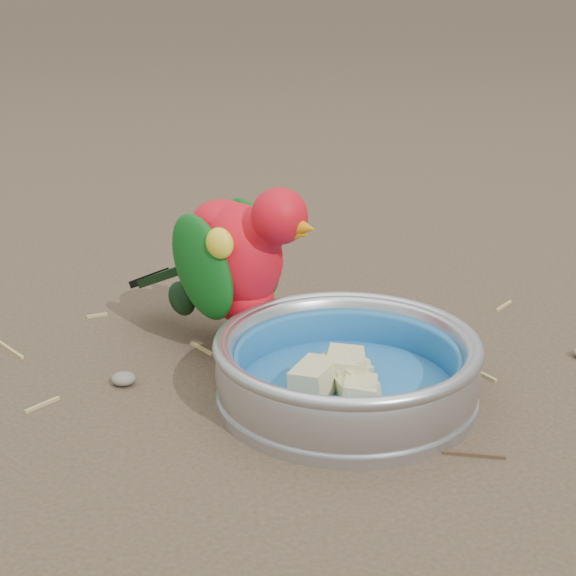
{
  "coord_description": "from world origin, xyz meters",
  "views": [
    {
      "loc": [
        -0.08,
        -0.67,
        0.37
      ],
      "look_at": [
        -0.02,
        0.12,
        0.08
      ],
      "focal_mm": 55.0,
      "sensor_mm": 36.0,
      "label": 1
    }
  ],
  "objects": [
    {
      "name": "ground",
      "position": [
        0.0,
        0.0,
        0.0
      ],
      "size": [
        60.0,
        60.0,
        0.0
      ],
      "primitive_type": "plane",
      "color": "#48382A"
    },
    {
      "name": "fruit_wedges",
      "position": [
        0.03,
        0.03,
        0.03
      ],
      "size": [
        0.14,
        0.14,
        0.03
      ],
      "primitive_type": null,
      "color": "#CFC187",
      "rests_on": "food_bowl"
    },
    {
      "name": "ground_debris",
      "position": [
        -0.01,
        0.07,
        0.0
      ],
      "size": [
        0.9,
        0.8,
        0.01
      ],
      "primitive_type": null,
      "color": "tan",
      "rests_on": "ground"
    },
    {
      "name": "lory_parrot",
      "position": [
        -0.06,
        0.16,
        0.08
      ],
      "size": [
        0.22,
        0.21,
        0.17
      ],
      "primitive_type": null,
      "rotation": [
        0.0,
        0.0,
        -2.29
      ],
      "color": "red",
      "rests_on": "ground"
    },
    {
      "name": "food_bowl",
      "position": [
        0.03,
        0.03,
        0.01
      ],
      "size": [
        0.23,
        0.23,
        0.02
      ],
      "primitive_type": "cylinder",
      "color": "#B2B2BA",
      "rests_on": "ground"
    },
    {
      "name": "bowl_wall",
      "position": [
        0.03,
        0.03,
        0.04
      ],
      "size": [
        0.23,
        0.23,
        0.04
      ],
      "primitive_type": null,
      "color": "#B2B2BA",
      "rests_on": "food_bowl"
    }
  ]
}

